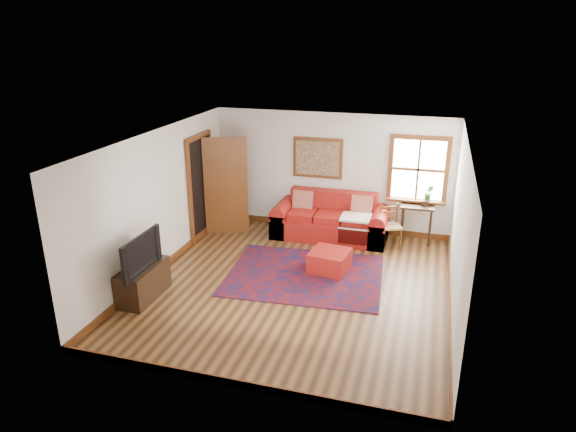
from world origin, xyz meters
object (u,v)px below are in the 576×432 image
(red_ottoman, at_px, (330,261))
(side_table, at_px, (417,211))
(media_cabinet, at_px, (143,282))
(red_leather_sofa, at_px, (331,223))
(ladder_back_chair, at_px, (390,224))

(red_ottoman, relative_size, side_table, 0.84)
(red_ottoman, xyz_separation_m, side_table, (1.40, 1.82, 0.47))
(side_table, bearing_deg, media_cabinet, -138.49)
(red_ottoman, bearing_deg, red_leather_sofa, 108.72)
(red_ottoman, distance_m, side_table, 2.34)
(red_ottoman, xyz_separation_m, ladder_back_chair, (0.90, 1.47, 0.26))
(side_table, relative_size, ladder_back_chair, 0.93)
(red_leather_sofa, xyz_separation_m, ladder_back_chair, (1.22, -0.12, 0.15))
(red_ottoman, bearing_deg, side_table, 59.96)
(side_table, xyz_separation_m, media_cabinet, (-4.07, -3.60, -0.38))
(media_cabinet, bearing_deg, ladder_back_chair, 42.28)
(ladder_back_chair, distance_m, media_cabinet, 4.84)
(red_ottoman, height_order, side_table, side_table)
(red_leather_sofa, xyz_separation_m, media_cabinet, (-2.36, -3.37, -0.03))
(ladder_back_chair, height_order, media_cabinet, ladder_back_chair)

